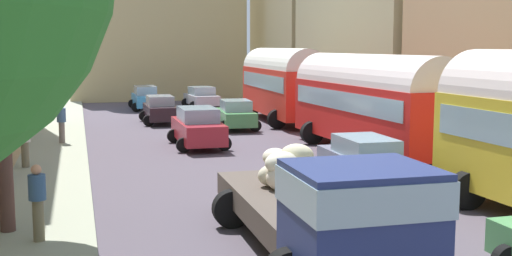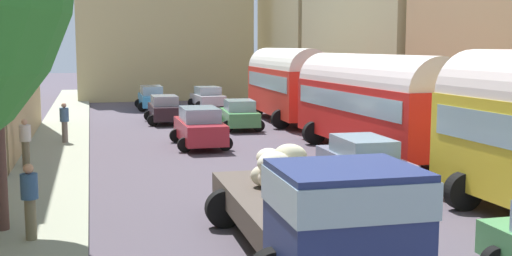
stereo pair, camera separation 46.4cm
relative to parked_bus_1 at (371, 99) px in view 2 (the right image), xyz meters
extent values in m
plane|color=#514853|center=(-4.78, 4.46, -2.19)|extent=(154.00, 154.00, 0.00)
cube|color=#9CA088|center=(-12.03, 4.46, -2.12)|extent=(2.50, 70.00, 0.14)
cube|color=gray|center=(2.47, 4.46, -2.12)|extent=(2.50, 70.00, 0.14)
cube|color=tan|center=(5.92, -0.38, 3.17)|extent=(4.39, 9.46, 10.71)
cube|color=tan|center=(6.66, 12.37, 2.60)|extent=(5.88, 14.29, 9.58)
cube|color=tan|center=(6.62, 25.95, 4.78)|extent=(5.79, 11.29, 13.94)
cube|color=tan|center=(-4.78, 30.18, 3.11)|extent=(13.66, 7.55, 10.60)
cube|color=tan|center=(-9.56, 28.30, 5.27)|extent=(2.51, 2.51, 14.91)
cube|color=tan|center=(0.01, 28.30, 5.27)|extent=(2.51, 2.51, 14.91)
cylinder|color=black|center=(-1.27, -8.53, -1.69)|extent=(1.00, 0.35, 1.00)
cube|color=red|center=(0.00, 0.00, -0.54)|extent=(2.77, 9.93, 2.30)
cylinder|color=silver|center=(0.00, 0.00, 0.61)|extent=(2.71, 9.73, 2.33)
cube|color=#99B7C6|center=(0.00, 0.00, -0.03)|extent=(2.78, 9.14, 0.74)
cylinder|color=black|center=(-1.25, 3.00, -1.69)|extent=(1.00, 0.35, 1.00)
cylinder|color=black|center=(1.01, 3.09, -1.69)|extent=(1.00, 0.35, 1.00)
cylinder|color=black|center=(-1.01, -3.09, -1.69)|extent=(1.00, 0.35, 1.00)
cylinder|color=black|center=(1.25, -3.00, -1.69)|extent=(1.00, 0.35, 1.00)
cube|color=red|center=(0.01, 11.21, -0.43)|extent=(2.55, 9.37, 2.52)
cylinder|color=silver|center=(0.01, 11.21, 0.83)|extent=(2.50, 9.19, 2.25)
cube|color=#99B7C6|center=(0.01, 11.21, 0.13)|extent=(2.57, 8.63, 0.81)
cylinder|color=black|center=(-1.00, 14.13, -1.69)|extent=(1.00, 0.35, 1.00)
cylinder|color=black|center=(1.18, 14.07, -1.69)|extent=(1.00, 0.35, 1.00)
cylinder|color=black|center=(-1.16, 8.35, -1.69)|extent=(1.00, 0.35, 1.00)
cylinder|color=black|center=(1.03, 8.30, -1.69)|extent=(1.00, 0.35, 1.00)
cube|color=navy|center=(-6.60, -13.31, -0.80)|extent=(2.33, 2.11, 1.87)
cube|color=#99B7C6|center=(-6.60, -13.31, -0.28)|extent=(2.38, 2.20, 0.60)
cube|color=brown|center=(-6.52, -9.55, -1.46)|extent=(2.40, 5.50, 0.55)
ellipsoid|color=beige|center=(-6.69, -8.80, -0.92)|extent=(0.80, 0.63, 0.53)
ellipsoid|color=beige|center=(-6.65, -9.27, -0.91)|extent=(0.92, 0.85, 0.56)
ellipsoid|color=beige|center=(-6.55, -10.95, -0.96)|extent=(1.03, 1.17, 0.45)
ellipsoid|color=beige|center=(-6.04, -8.59, -0.51)|extent=(1.04, 1.02, 0.56)
ellipsoid|color=beige|center=(-6.43, -8.12, -0.63)|extent=(0.74, 0.89, 0.47)
ellipsoid|color=silver|center=(-6.60, -9.06, -0.58)|extent=(1.09, 1.04, 0.51)
cylinder|color=black|center=(-5.36, -8.54, -1.74)|extent=(0.90, 0.32, 0.90)
cylinder|color=black|center=(-7.65, -8.50, -1.74)|extent=(0.90, 0.32, 0.90)
cube|color=#AF2530|center=(-6.18, 3.70, -1.50)|extent=(1.70, 4.36, 0.83)
cube|color=#8EAFC8|center=(-6.18, 3.70, -0.80)|extent=(1.49, 2.27, 0.58)
cylinder|color=black|center=(-5.34, 2.34, -1.89)|extent=(0.60, 0.21, 0.60)
cylinder|color=black|center=(-7.02, 2.35, -1.89)|extent=(0.60, 0.21, 0.60)
cylinder|color=black|center=(-5.33, 5.04, -1.89)|extent=(0.60, 0.21, 0.60)
cylinder|color=black|center=(-7.01, 5.05, -1.89)|extent=(0.60, 0.21, 0.60)
cube|color=#2B1C22|center=(-6.69, 12.35, -1.55)|extent=(1.55, 3.80, 0.74)
cube|color=#A0ADBD|center=(-6.69, 12.35, -0.91)|extent=(1.36, 1.98, 0.52)
cylinder|color=black|center=(-5.93, 11.17, -1.89)|extent=(0.60, 0.21, 0.60)
cylinder|color=black|center=(-7.47, 11.18, -1.89)|extent=(0.60, 0.21, 0.60)
cylinder|color=black|center=(-5.92, 13.52, -1.89)|extent=(0.60, 0.21, 0.60)
cylinder|color=black|center=(-7.46, 13.53, -1.89)|extent=(0.60, 0.21, 0.60)
cube|color=#3B96CF|center=(-6.68, 20.22, -1.55)|extent=(1.51, 4.28, 0.74)
cube|color=#99AFBD|center=(-6.68, 20.22, -0.88)|extent=(1.33, 2.23, 0.60)
cylinder|color=black|center=(-5.92, 18.90, -1.89)|extent=(0.60, 0.21, 0.60)
cylinder|color=black|center=(-7.43, 18.89, -1.89)|extent=(0.60, 0.21, 0.60)
cylinder|color=black|center=(-5.93, 21.55, -1.89)|extent=(0.60, 0.21, 0.60)
cylinder|color=black|center=(-7.43, 21.55, -1.89)|extent=(0.60, 0.21, 0.60)
cube|color=gray|center=(-2.66, -5.28, -1.56)|extent=(1.69, 4.25, 0.72)
cube|color=#91ACBC|center=(-2.66, -5.28, -0.93)|extent=(1.46, 2.22, 0.54)
cylinder|color=black|center=(-3.43, -3.95, -1.89)|extent=(0.60, 0.21, 0.60)
cylinder|color=black|center=(-1.83, -3.99, -1.89)|extent=(0.60, 0.21, 0.60)
cylinder|color=black|center=(-3.48, -6.57, -1.89)|extent=(0.60, 0.21, 0.60)
cylinder|color=black|center=(-1.88, -6.60, -1.89)|extent=(0.60, 0.21, 0.60)
cube|color=#4A9652|center=(-3.24, 8.79, -1.57)|extent=(1.85, 3.72, 0.70)
cube|color=#98BBC5|center=(-3.24, 8.79, -0.95)|extent=(1.53, 1.98, 0.54)
cylinder|color=black|center=(-3.95, 9.96, -1.89)|extent=(0.60, 0.21, 0.60)
cylinder|color=black|center=(-2.37, 9.85, -1.89)|extent=(0.60, 0.21, 0.60)
cylinder|color=black|center=(-4.12, 7.73, -1.89)|extent=(0.60, 0.21, 0.60)
cylinder|color=black|center=(-2.53, 7.61, -1.89)|extent=(0.60, 0.21, 0.60)
cube|color=silver|center=(-2.82, 20.29, -1.59)|extent=(1.96, 3.76, 0.65)
cube|color=#9AB3C2|center=(-2.82, 20.29, -0.99)|extent=(1.63, 2.00, 0.55)
cylinder|color=black|center=(-3.75, 21.35, -1.89)|extent=(0.60, 0.21, 0.60)
cylinder|color=black|center=(-2.05, 21.47, -1.89)|extent=(0.60, 0.21, 0.60)
cylinder|color=black|center=(-3.59, 19.10, -1.89)|extent=(0.60, 0.21, 0.60)
cylinder|color=black|center=(-1.89, 19.22, -1.89)|extent=(0.60, 0.21, 0.60)
cylinder|color=slate|center=(-11.77, 5.41, -2.12)|extent=(0.21, 0.21, 0.14)
cylinder|color=slate|center=(-11.77, 5.41, -1.60)|extent=(0.35, 0.35, 0.90)
cylinder|color=#426289|center=(-11.77, 5.41, -0.85)|extent=(0.54, 0.54, 0.59)
sphere|color=tan|center=(-11.77, 5.41, -0.44)|extent=(0.22, 0.22, 0.22)
cylinder|color=#736953|center=(-12.87, 0.03, -2.12)|extent=(0.22, 0.22, 0.14)
cylinder|color=#736953|center=(-12.87, 0.03, -1.61)|extent=(0.28, 0.28, 0.88)
cylinder|color=silver|center=(-12.87, 0.03, -0.89)|extent=(0.43, 0.43, 0.57)
sphere|color=tan|center=(-12.87, 0.03, -0.51)|extent=(0.20, 0.20, 0.20)
cylinder|color=#766D50|center=(-11.96, -8.84, -2.12)|extent=(0.20, 0.20, 0.14)
cylinder|color=#766D50|center=(-11.96, -8.84, -1.60)|extent=(0.33, 0.33, 0.90)
cylinder|color=#365984|center=(-11.96, -8.84, -0.88)|extent=(0.51, 0.51, 0.54)
sphere|color=tan|center=(-11.96, -8.84, -0.50)|extent=(0.22, 0.22, 0.22)
camera|label=1|loc=(-11.06, -22.73, 2.10)|focal=44.48mm
camera|label=2|loc=(-10.61, -22.85, 2.10)|focal=44.48mm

